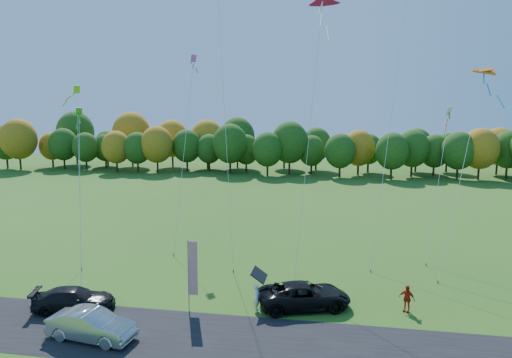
% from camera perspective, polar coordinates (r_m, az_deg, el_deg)
% --- Properties ---
extents(ground, '(160.00, 160.00, 0.00)m').
position_cam_1_polar(ground, '(28.77, -2.10, -15.82)').
color(ground, '#2A5616').
extents(asphalt_strip, '(90.00, 6.00, 0.01)m').
position_cam_1_polar(asphalt_strip, '(25.28, -4.07, -19.55)').
color(asphalt_strip, black).
rests_on(asphalt_strip, ground).
extents(tree_line, '(116.00, 12.00, 10.00)m').
position_cam_1_polar(tree_line, '(81.62, 5.82, 0.49)').
color(tree_line, '#1E4711').
rests_on(tree_line, ground).
extents(black_suv, '(6.07, 4.11, 1.55)m').
position_cam_1_polar(black_suv, '(28.67, 6.06, -14.27)').
color(black_suv, black).
rests_on(black_suv, ground).
extents(silver_sedan, '(4.89, 2.23, 1.55)m').
position_cam_1_polar(silver_sedan, '(26.50, -19.86, -16.81)').
color(silver_sedan, '#A5A6AA').
rests_on(silver_sedan, ground).
extents(dark_truck_a, '(5.10, 3.14, 1.38)m').
position_cam_1_polar(dark_truck_a, '(30.25, -21.79, -13.78)').
color(dark_truck_a, black).
rests_on(dark_truck_a, ground).
extents(person_tailgate_a, '(0.46, 0.65, 1.69)m').
position_cam_1_polar(person_tailgate_a, '(28.06, 0.11, -14.59)').
color(person_tailgate_a, silver).
rests_on(person_tailgate_a, ground).
extents(person_tailgate_b, '(0.63, 0.80, 1.60)m').
position_cam_1_polar(person_tailgate_b, '(28.52, 2.56, -14.30)').
color(person_tailgate_b, gray).
rests_on(person_tailgate_b, ground).
extents(person_east, '(1.03, 0.81, 1.63)m').
position_cam_1_polar(person_east, '(29.39, 18.33, -14.00)').
color(person_east, red).
rests_on(person_east, ground).
extents(feather_flag, '(0.58, 0.11, 4.42)m').
position_cam_1_polar(feather_flag, '(27.68, -8.02, -10.87)').
color(feather_flag, '#999999').
rests_on(feather_flag, ground).
extents(kite_delta_blue, '(5.16, 10.79, 31.45)m').
position_cam_1_polar(kite_delta_blue, '(37.53, -4.30, 13.99)').
color(kite_delta_blue, '#4C3F33').
rests_on(kite_delta_blue, ground).
extents(kite_parafoil_orange, '(5.60, 13.47, 25.67)m').
position_cam_1_polar(kite_parafoil_orange, '(39.84, 16.78, 9.46)').
color(kite_parafoil_orange, '#4C3F33').
rests_on(kite_parafoil_orange, ground).
extents(kite_delta_red, '(2.63, 10.97, 22.06)m').
position_cam_1_polar(kite_delta_red, '(34.41, 6.85, 7.28)').
color(kite_delta_red, '#4C3F33').
rests_on(kite_delta_red, ground).
extents(kite_parafoil_rainbow, '(5.92, 8.05, 15.47)m').
position_cam_1_polar(kite_parafoil_rainbow, '(36.96, 24.44, 1.22)').
color(kite_parafoil_rainbow, '#4C3F33').
rests_on(kite_parafoil_rainbow, ground).
extents(kite_diamond_yellow, '(3.93, 6.96, 14.20)m').
position_cam_1_polar(kite_diamond_yellow, '(38.97, -21.25, 0.74)').
color(kite_diamond_yellow, '#4C3F33').
rests_on(kite_diamond_yellow, ground).
extents(kite_diamond_green, '(2.94, 5.59, 12.31)m').
position_cam_1_polar(kite_diamond_green, '(33.87, -21.14, -1.96)').
color(kite_diamond_green, '#4C3F33').
rests_on(kite_diamond_green, ground).
extents(kite_diamond_white, '(2.92, 6.37, 12.43)m').
position_cam_1_polar(kite_diamond_white, '(39.50, 21.83, -0.47)').
color(kite_diamond_white, '#4C3F33').
rests_on(kite_diamond_white, ground).
extents(kite_diamond_pink, '(1.16, 8.84, 17.27)m').
position_cam_1_polar(kite_diamond_pink, '(40.63, -8.93, 3.93)').
color(kite_diamond_pink, '#4C3F33').
rests_on(kite_diamond_pink, ground).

